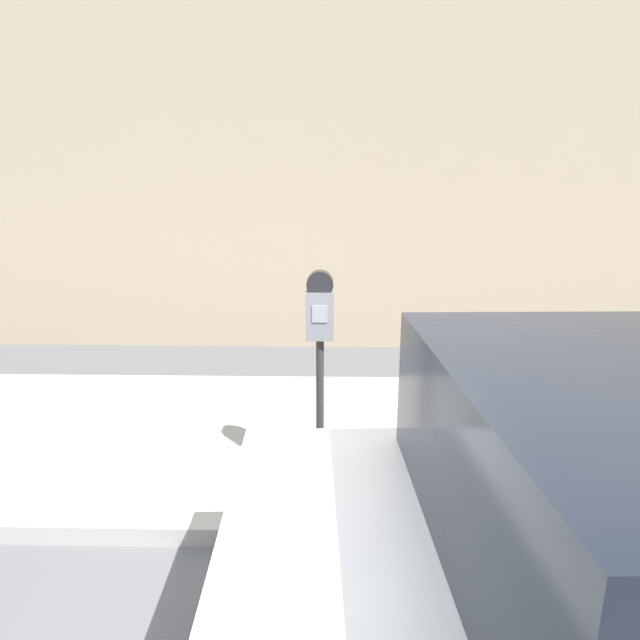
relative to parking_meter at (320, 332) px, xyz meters
name	(u,v)px	position (x,y,z in m)	size (l,w,h in m)	color
sidewalk	(297,437)	(-0.23, 0.88, -1.25)	(24.00, 2.80, 0.13)	#ADAAA3
building_facade	(310,125)	(-0.23, 4.08, 1.85)	(24.00, 0.30, 6.33)	tan
parking_meter	(320,332)	(0.00, 0.00, 0.00)	(0.19, 0.14, 1.60)	#2D2D30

